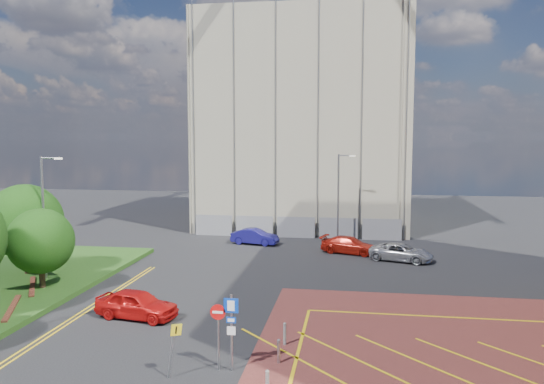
% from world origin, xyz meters
% --- Properties ---
extents(ground, '(140.00, 140.00, 0.00)m').
position_xyz_m(ground, '(0.00, 0.00, 0.00)').
color(ground, black).
rests_on(ground, ground).
extents(tree_c, '(4.00, 4.00, 4.90)m').
position_xyz_m(tree_c, '(-13.50, 10.00, 3.19)').
color(tree_c, '#3D2B1C').
rests_on(tree_c, grass_bed).
extents(tree_d, '(5.00, 5.00, 6.08)m').
position_xyz_m(tree_d, '(-16.50, 13.00, 3.87)').
color(tree_d, '#3D2B1C').
rests_on(tree_d, grass_bed).
extents(lamp_left_far, '(1.53, 0.16, 8.00)m').
position_xyz_m(lamp_left_far, '(-14.42, 12.00, 4.66)').
color(lamp_left_far, '#9EA0A8').
rests_on(lamp_left_far, grass_bed).
extents(lamp_back, '(1.53, 0.16, 8.00)m').
position_xyz_m(lamp_back, '(4.08, 28.00, 4.36)').
color(lamp_back, '#9EA0A8').
rests_on(lamp_back, ground).
extents(sign_cluster, '(1.17, 0.12, 3.20)m').
position_xyz_m(sign_cluster, '(0.30, 0.98, 1.95)').
color(sign_cluster, '#9EA0A8').
rests_on(sign_cluster, ground).
extents(warning_sign, '(0.60, 0.39, 2.25)m').
position_xyz_m(warning_sign, '(-1.60, -0.03, 1.43)').
color(warning_sign, '#9EA0A8').
rests_on(warning_sign, ground).
extents(construction_building, '(21.20, 19.20, 22.00)m').
position_xyz_m(construction_building, '(0.00, 40.00, 11.00)').
color(construction_building, '#AFA78F').
rests_on(construction_building, ground).
extents(construction_fence, '(21.60, 0.06, 2.00)m').
position_xyz_m(construction_fence, '(1.00, 30.00, 1.00)').
color(construction_fence, gray).
rests_on(construction_fence, ground).
extents(car_red_left, '(4.66, 2.50, 1.51)m').
position_xyz_m(car_red_left, '(-5.89, 6.46, 0.75)').
color(car_red_left, red).
rests_on(car_red_left, ground).
extents(car_blue_back, '(4.40, 2.18, 1.39)m').
position_xyz_m(car_blue_back, '(-3.28, 26.39, 0.69)').
color(car_blue_back, navy).
rests_on(car_blue_back, ground).
extents(car_red_back, '(5.09, 3.23, 1.37)m').
position_xyz_m(car_red_back, '(5.09, 23.91, 0.69)').
color(car_red_back, '#AF1A0F').
rests_on(car_red_back, ground).
extents(car_silver_back, '(5.25, 3.57, 1.33)m').
position_xyz_m(car_silver_back, '(9.05, 21.85, 0.67)').
color(car_silver_back, '#AAAAB1').
rests_on(car_silver_back, ground).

